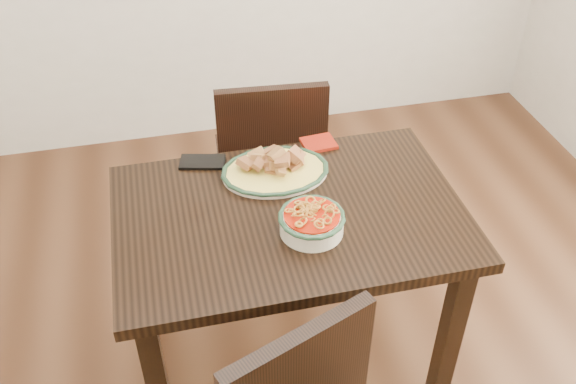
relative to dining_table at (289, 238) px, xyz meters
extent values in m
plane|color=#3D2213|center=(0.07, -0.07, -0.64)|extent=(3.50, 3.50, 0.00)
cube|color=black|center=(0.00, 0.00, 0.09)|extent=(1.08, 0.72, 0.04)
cube|color=black|center=(0.47, -0.29, -0.28)|extent=(0.06, 0.06, 0.71)
cube|color=black|center=(-0.47, 0.29, -0.28)|extent=(0.06, 0.06, 0.71)
cube|color=black|center=(0.47, 0.29, -0.28)|extent=(0.06, 0.06, 0.71)
cube|color=black|center=(0.07, 0.71, -0.21)|extent=(0.45, 0.45, 0.04)
cube|color=black|center=(0.25, 0.87, -0.43)|extent=(0.04, 0.04, 0.41)
cube|color=black|center=(-0.08, 0.89, -0.43)|extent=(0.04, 0.04, 0.41)
cube|color=black|center=(0.23, 0.53, -0.43)|extent=(0.04, 0.04, 0.41)
cube|color=black|center=(-0.11, 0.56, -0.43)|extent=(0.04, 0.04, 0.41)
cube|color=black|center=(0.06, 0.52, 0.03)|extent=(0.42, 0.07, 0.44)
ellipsoid|color=beige|center=(0.00, 0.20, 0.12)|extent=(0.35, 0.27, 0.02)
ellipsoid|color=#DCC54D|center=(0.00, 0.20, 0.13)|extent=(0.34, 0.25, 0.01)
torus|color=#16321F|center=(0.00, 0.20, 0.13)|extent=(0.27, 0.27, 0.01)
cylinder|color=white|center=(0.04, -0.10, 0.14)|extent=(0.19, 0.19, 0.06)
torus|color=#1B3D27|center=(0.04, -0.10, 0.17)|extent=(0.20, 0.20, 0.02)
cylinder|color=#A01807|center=(0.04, -0.10, 0.17)|extent=(0.17, 0.17, 0.01)
cube|color=black|center=(-0.23, 0.31, 0.12)|extent=(0.17, 0.11, 0.01)
cube|color=maroon|center=(0.18, 0.33, 0.12)|extent=(0.12, 0.10, 0.01)
camera|label=1|loc=(-0.35, -1.47, 1.39)|focal=40.00mm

